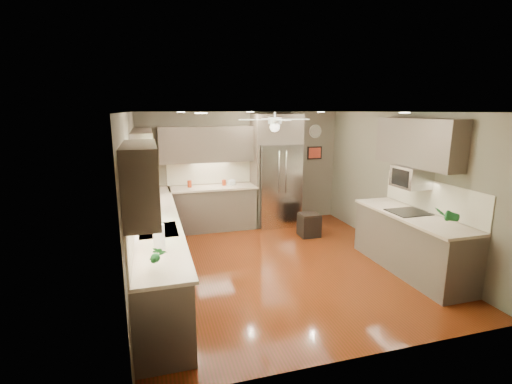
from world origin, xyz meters
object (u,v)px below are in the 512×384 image
soap_bottle (148,216)px  potted_plant_right (446,215)px  paper_towel (159,237)px  bowl (232,184)px  canister_a (190,184)px  potted_plant_left (158,255)px  refrigerator (277,172)px  microwave (411,177)px  canister_d (224,183)px  stool (309,225)px

soap_bottle → potted_plant_right: potted_plant_right is taller
paper_towel → bowl: bearing=64.6°
canister_a → potted_plant_left: size_ratio=0.47×
potted_plant_left → refrigerator: bearing=56.1°
bowl → paper_towel: paper_towel is taller
refrigerator → potted_plant_right: bearing=-71.6°
bowl → microwave: bearing=-50.1°
bowl → microwave: 3.66m
potted_plant_right → bowl: potted_plant_right is taller
microwave → canister_a: bearing=139.4°
potted_plant_left → potted_plant_right: potted_plant_right is taller
canister_d → microwave: size_ratio=0.23×
refrigerator → paper_towel: (-2.64, -3.38, -0.11)m
paper_towel → potted_plant_left: bearing=-92.4°
refrigerator → stool: bearing=-69.3°
canister_a → bowl: size_ratio=0.71×
refrigerator → canister_d: bearing=175.2°
refrigerator → paper_towel: size_ratio=7.33×
potted_plant_left → microwave: 4.20m
potted_plant_right → refrigerator: refrigerator is taller
canister_d → potted_plant_right: size_ratio=0.37×
potted_plant_left → potted_plant_right: 3.89m
stool → potted_plant_left: bearing=-135.4°
refrigerator → paper_towel: bearing=-128.0°
soap_bottle → refrigerator: 3.56m
potted_plant_right → stool: (-0.84, 2.65, -0.87)m
refrigerator → microwave: 3.03m
canister_d → bowl: (0.17, -0.03, -0.04)m
bowl → refrigerator: bearing=-4.1°
refrigerator → microwave: size_ratio=4.45×
soap_bottle → refrigerator: size_ratio=0.08×
soap_bottle → potted_plant_right: bearing=-19.2°
canister_d → refrigerator: 1.19m
potted_plant_right → potted_plant_left: bearing=-175.1°
potted_plant_left → refrigerator: (2.66, 3.96, 0.10)m
stool → potted_plant_right: bearing=-72.4°
canister_d → potted_plant_right: 4.42m
potted_plant_left → microwave: size_ratio=0.55×
refrigerator → canister_a: bearing=178.1°
refrigerator → stool: 1.41m
refrigerator → paper_towel: refrigerator is taller
soap_bottle → potted_plant_right: 4.20m
microwave → paper_towel: bearing=-170.4°
soap_bottle → microwave: bearing=-6.5°
potted_plant_left → microwave: microwave is taller
stool → paper_towel: 3.94m
canister_a → stool: size_ratio=0.31×
canister_a → potted_plant_right: 4.83m
bowl → paper_towel: size_ratio=0.60×
canister_a → microwave: 4.28m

